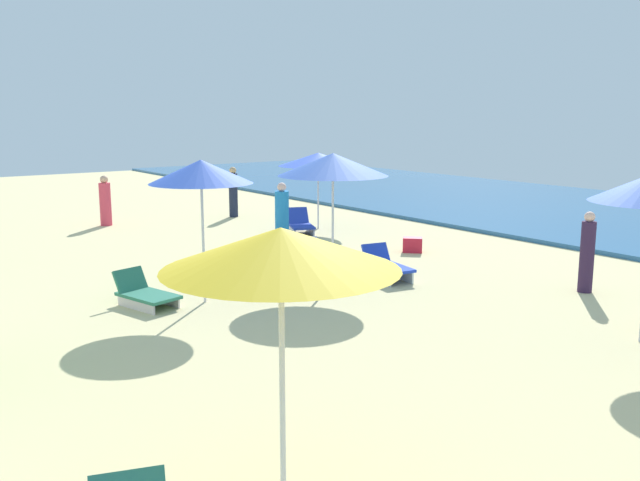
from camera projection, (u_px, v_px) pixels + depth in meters
name	position (u px, v px, depth m)	size (l,w,h in m)	color
umbrella_0	(333.00, 165.00, 14.14)	(2.29, 2.29, 2.73)	silver
lounge_chair_0_0	(386.00, 267.00, 14.85)	(1.34, 0.84, 0.70)	silver
lounge_chair_0_1	(306.00, 259.00, 15.66)	(1.48, 1.22, 0.69)	silver
umbrella_2	(281.00, 249.00, 5.62)	(1.98, 1.98, 2.65)	silver
umbrella_3	(318.00, 159.00, 20.98)	(2.44, 2.44, 2.33)	silver
lounge_chair_3_0	(300.00, 225.00, 20.42)	(1.44, 1.10, 0.71)	silver
umbrella_4	(201.00, 172.00, 12.67)	(1.92, 1.92, 2.70)	silver
lounge_chair_4_0	(248.00, 275.00, 14.23)	(1.43, 0.76, 0.69)	silver
lounge_chair_4_1	(145.00, 294.00, 12.84)	(1.38, 0.94, 0.64)	silver
beachgoer_0	(587.00, 254.00, 13.72)	(0.39, 0.39, 1.63)	#321F3C
beachgoer_2	(105.00, 202.00, 21.79)	(0.47, 0.47, 1.59)	#E03F55
beachgoer_3	(282.00, 214.00, 19.25)	(0.54, 0.54, 1.63)	#217DC9
beachgoer_4	(233.00, 193.00, 23.55)	(0.42, 0.42, 1.72)	#1D243A
cooler_box_0	(413.00, 245.00, 17.74)	(0.49, 0.33, 0.38)	red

